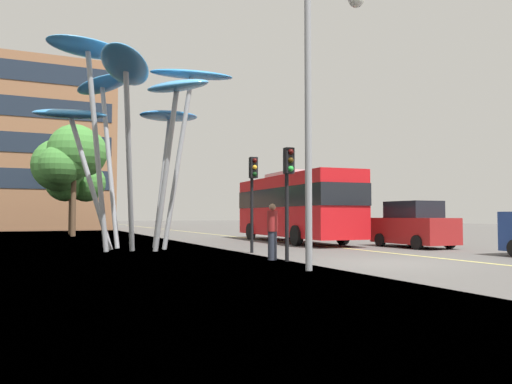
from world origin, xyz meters
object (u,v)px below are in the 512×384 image
traffic_light_kerb_near (288,179)px  car_parked_mid (413,226)px  red_bus (294,204)px  leaf_sculpture (132,97)px  pedestrian (272,232)px  traffic_light_kerb_far (253,183)px  street_lamp (322,85)px

traffic_light_kerb_near → car_parked_mid: (8.30, 3.85, -1.59)m
red_bus → leaf_sculpture: bearing=-161.5°
red_bus → leaf_sculpture: leaf_sculpture is taller
red_bus → pedestrian: (-5.72, -9.18, -1.13)m
red_bus → pedestrian: bearing=-121.9°
leaf_sculpture → traffic_light_kerb_near: (3.59, -6.88, -3.73)m
traffic_light_kerb_far → street_lamp: (-0.69, -6.14, 2.24)m
traffic_light_kerb_far → car_parked_mid: 8.04m
red_bus → traffic_light_kerb_far: (-5.09, -6.19, 0.61)m
traffic_light_kerb_far → car_parked_mid: (7.86, 0.11, -1.68)m
leaf_sculpture → pedestrian: (3.41, -6.14, -5.37)m
pedestrian → traffic_light_kerb_near: bearing=-76.0°
street_lamp → leaf_sculpture: bearing=109.8°
red_bus → street_lamp: bearing=-115.1°
traffic_light_kerb_far → car_parked_mid: traffic_light_kerb_far is taller
red_bus → pedestrian: red_bus is taller
red_bus → street_lamp: 13.91m
traffic_light_kerb_far → car_parked_mid: size_ratio=0.93×
traffic_light_kerb_near → car_parked_mid: 9.29m
red_bus → car_parked_mid: size_ratio=2.84×
traffic_light_kerb_near → street_lamp: 3.36m
leaf_sculpture → traffic_light_kerb_far: leaf_sculpture is taller
leaf_sculpture → car_parked_mid: 13.38m
leaf_sculpture → pedestrian: 8.84m
red_bus → street_lamp: (-5.78, -12.33, 2.85)m
car_parked_mid → pedestrian: bearing=-159.9°
red_bus → traffic_light_kerb_far: bearing=-129.4°
traffic_light_kerb_far → street_lamp: street_lamp is taller
leaf_sculpture → pedestrian: size_ratio=5.20×
red_bus → traffic_light_kerb_near: bearing=-119.1°
red_bus → traffic_light_kerb_near: 11.38m
traffic_light_kerb_far → pedestrian: bearing=-101.9°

